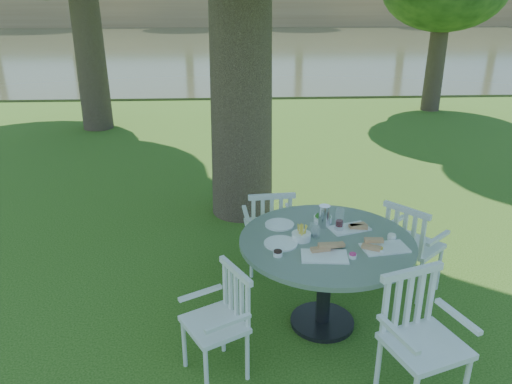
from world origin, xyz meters
TOP-DOWN VIEW (x-y plane):
  - ground at (0.00, 0.00)m, footprint 140.00×140.00m
  - table at (0.53, -0.84)m, footprint 1.45×1.45m
  - chair_ne at (1.41, -0.38)m, footprint 0.64×0.64m
  - chair_nw at (0.13, 0.08)m, footprint 0.50×0.47m
  - chair_sw at (-0.32, -1.36)m, footprint 0.57×0.58m
  - chair_se at (1.01, -1.70)m, footprint 0.62×0.60m
  - tableware at (0.51, -0.76)m, footprint 1.15×0.83m
  - river at (0.00, 23.00)m, footprint 100.00×28.00m

SIDE VIEW (x-z plane):
  - ground at x=0.00m, z-range 0.00..0.00m
  - river at x=0.00m, z-range -0.06..0.06m
  - chair_sw at x=-0.32m, z-range 0.08..0.94m
  - chair_nw at x=0.13m, z-range 0.08..0.99m
  - chair_ne at x=1.41m, z-range 0.08..1.01m
  - chair_se at x=1.01m, z-range 0.09..1.07m
  - table at x=0.53m, z-range 0.26..1.10m
  - tableware at x=0.51m, z-range 0.77..0.97m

